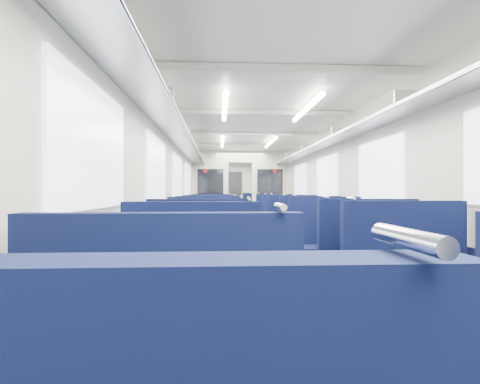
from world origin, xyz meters
TOP-DOWN VIEW (x-y plane):
  - floor at (0.00, 0.00)m, footprint 2.80×18.00m
  - ceiling at (0.00, 0.00)m, footprint 2.80×18.00m
  - wall_left at (-1.40, 0.00)m, footprint 0.02×18.00m
  - dado_left at (-1.39, 0.00)m, footprint 0.03×17.90m
  - wall_right at (1.40, 0.00)m, footprint 0.02×18.00m
  - dado_right at (1.39, 0.00)m, footprint 0.03×17.90m
  - wall_far at (0.00, 9.00)m, footprint 2.80×0.02m
  - luggage_rack_left at (-1.21, 0.00)m, footprint 0.36×17.40m
  - luggage_rack_right at (1.21, 0.00)m, footprint 0.36×17.40m
  - windows at (0.00, -0.46)m, footprint 2.78×15.60m
  - ceiling_fittings at (0.00, -0.26)m, footprint 2.70×16.06m
  - end_door at (0.00, 8.94)m, footprint 0.75×0.06m
  - bulkhead at (-0.00, 3.54)m, footprint 2.80×0.10m
  - seat_6 at (-0.83, -4.91)m, footprint 0.99×0.55m
  - seat_7 at (0.83, -4.75)m, footprint 0.99×0.55m
  - seat_8 at (-0.83, -3.70)m, footprint 0.99×0.55m
  - seat_9 at (0.83, -3.77)m, footprint 0.99×0.55m
  - seat_10 at (-0.83, -2.52)m, footprint 0.99×0.55m
  - seat_11 at (0.83, -2.54)m, footprint 0.99×0.55m
  - seat_12 at (-0.83, -1.30)m, footprint 0.99×0.55m
  - seat_13 at (0.83, -1.44)m, footprint 0.99×0.55m
  - seat_14 at (-0.83, -0.24)m, footprint 0.99×0.55m
  - seat_15 at (0.83, -0.26)m, footprint 0.99×0.55m
  - seat_16 at (-0.83, 0.89)m, footprint 0.99×0.55m
  - seat_17 at (0.83, 1.00)m, footprint 0.99×0.55m
  - seat_18 at (-0.83, 2.07)m, footprint 0.99×0.55m
  - seat_19 at (0.83, 2.02)m, footprint 0.99×0.55m
  - seat_20 at (-0.83, 4.08)m, footprint 0.99×0.55m
  - seat_21 at (0.83, 4.14)m, footprint 0.99×0.55m
  - seat_22 at (-0.83, 5.27)m, footprint 0.99×0.55m
  - seat_23 at (0.83, 5.31)m, footprint 0.99×0.55m
  - seat_24 at (-0.83, 6.38)m, footprint 0.99×0.55m
  - seat_25 at (0.83, 6.36)m, footprint 0.99×0.55m
  - seat_26 at (-0.83, 7.63)m, footprint 0.99×0.55m
  - seat_27 at (0.83, 7.48)m, footprint 0.99×0.55m

SIDE VIEW (x-z plane):
  - floor at x=0.00m, z-range -0.01..0.01m
  - seat_6 at x=-0.83m, z-range -0.21..0.89m
  - seat_7 at x=0.83m, z-range -0.21..0.89m
  - seat_8 at x=-0.83m, z-range -0.21..0.89m
  - seat_9 at x=0.83m, z-range -0.21..0.89m
  - seat_10 at x=-0.83m, z-range -0.21..0.89m
  - seat_11 at x=0.83m, z-range -0.21..0.89m
  - seat_12 at x=-0.83m, z-range -0.21..0.89m
  - seat_13 at x=0.83m, z-range -0.21..0.89m
  - seat_14 at x=-0.83m, z-range -0.21..0.89m
  - seat_15 at x=0.83m, z-range -0.21..0.89m
  - seat_16 at x=-0.83m, z-range -0.21..0.89m
  - seat_17 at x=0.83m, z-range -0.21..0.89m
  - seat_18 at x=-0.83m, z-range -0.21..0.89m
  - seat_19 at x=0.83m, z-range -0.21..0.89m
  - seat_20 at x=-0.83m, z-range -0.21..0.89m
  - seat_21 at x=0.83m, z-range -0.21..0.89m
  - seat_22 at x=-0.83m, z-range -0.21..0.89m
  - seat_23 at x=0.83m, z-range -0.21..0.89m
  - seat_24 at x=-0.83m, z-range -0.21..0.89m
  - seat_25 at x=0.83m, z-range -0.21..0.89m
  - seat_26 at x=-0.83m, z-range -0.21..0.89m
  - seat_27 at x=0.83m, z-range -0.21..0.89m
  - dado_left at x=-1.39m, z-range 0.00..0.70m
  - dado_right at x=1.39m, z-range 0.00..0.70m
  - end_door at x=0.00m, z-range 0.00..2.00m
  - wall_left at x=-1.40m, z-range 0.00..2.35m
  - wall_right at x=1.40m, z-range 0.00..2.35m
  - wall_far at x=0.00m, z-range 0.00..2.35m
  - bulkhead at x=0.00m, z-range 0.06..2.41m
  - windows at x=0.00m, z-range 1.04..1.79m
  - luggage_rack_left at x=-1.21m, z-range 1.88..2.06m
  - luggage_rack_right at x=1.21m, z-range 1.88..2.06m
  - ceiling_fittings at x=0.00m, z-range 2.23..2.35m
  - ceiling at x=0.00m, z-range 2.35..2.35m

